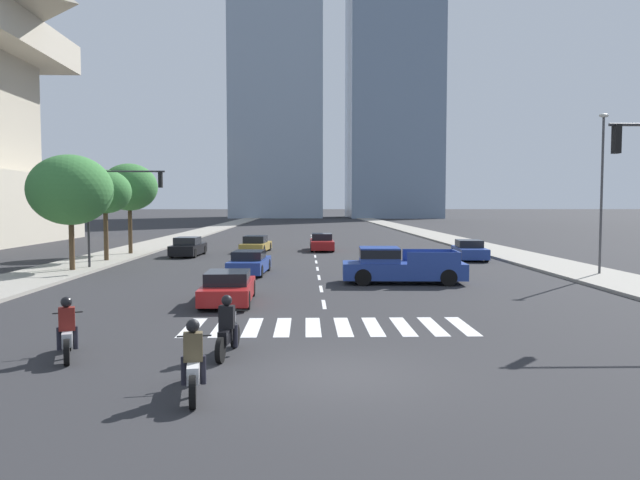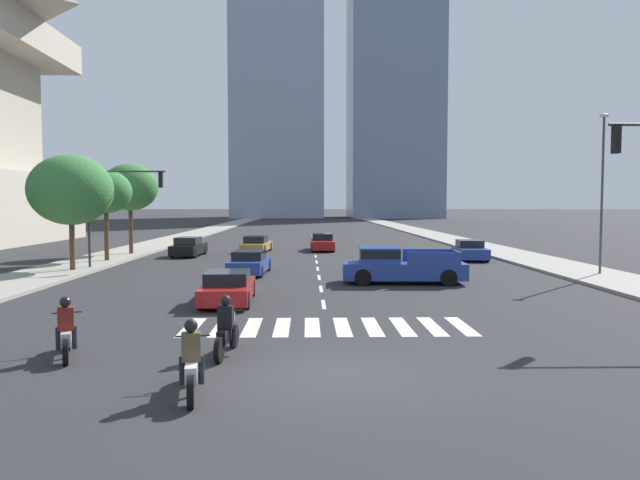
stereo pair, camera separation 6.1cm
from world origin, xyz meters
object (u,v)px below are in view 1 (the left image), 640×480
sedan_blue_3 (470,251)px  traffic_signal_far (117,197)px  motorcycle_lead (193,365)px  street_tree_second (105,192)px  street_lamp_east (602,182)px  motorcycle_trailing (228,331)px  sedan_red_1 (228,288)px  sedan_black_2 (188,247)px  pickup_truck (397,266)px  street_tree_third (129,187)px  street_tree_nearest (70,190)px  sedan_red_0 (322,243)px  sedan_gold_5 (256,245)px  motorcycle_third (67,334)px  sedan_blue_4 (250,263)px

sedan_blue_3 → traffic_signal_far: size_ratio=0.78×
motorcycle_lead → street_tree_second: 28.47m
street_lamp_east → street_tree_second: 28.52m
sedan_blue_3 → motorcycle_trailing: bearing=-22.3°
traffic_signal_far → sedan_red_1: bearing=-56.3°
sedan_black_2 → sedan_blue_3: (19.09, -3.09, -0.02)m
motorcycle_lead → pickup_truck: 17.30m
street_tree_third → pickup_truck: bearing=-42.5°
street_tree_second → street_tree_nearest: bearing=-90.0°
motorcycle_trailing → sedan_red_0: 32.84m
sedan_red_1 → sedan_black_2: size_ratio=0.97×
sedan_gold_5 → motorcycle_lead: bearing=-171.7°
motorcycle_trailing → sedan_blue_3: motorcycle_trailing is taller
motorcycle_third → sedan_blue_3: (16.51, 24.82, 0.01)m
motorcycle_lead → motorcycle_trailing: size_ratio=1.06×
sedan_black_2 → sedan_blue_4: sedan_black_2 is taller
motorcycle_lead → sedan_blue_3: bearing=-34.3°
sedan_black_2 → street_tree_third: (-4.23, 0.69, 4.23)m
street_lamp_east → street_tree_third: size_ratio=1.26×
motorcycle_lead → street_tree_third: size_ratio=0.35×
pickup_truck → street_tree_nearest: size_ratio=0.93×
motorcycle_third → street_tree_second: (-6.80, 23.40, 3.83)m
sedan_red_1 → sedan_gold_5: (-0.92, 23.40, 0.02)m
sedan_blue_3 → traffic_signal_far: 22.28m
sedan_red_0 → sedan_red_1: (-4.16, -24.94, -0.05)m
sedan_blue_3 → street_lamp_east: street_lamp_east is taller
street_tree_nearest → street_tree_second: street_tree_nearest is taller
motorcycle_lead → motorcycle_trailing: (0.27, 3.01, 0.00)m
street_lamp_east → sedan_black_2: bearing=152.1°
street_lamp_east → street_tree_third: (-27.44, 12.97, 0.07)m
motorcycle_trailing → sedan_gold_5: 31.20m
motorcycle_lead → street_tree_second: bearing=12.3°
motorcycle_lead → street_tree_third: street_tree_third is taller
sedan_red_1 → street_tree_third: size_ratio=0.70×
motorcycle_third → motorcycle_lead: bearing=-148.8°
motorcycle_third → sedan_blue_4: 17.21m
sedan_gold_5 → street_tree_nearest: (-8.70, -13.40, 3.84)m
pickup_truck → sedan_red_1: bearing=39.7°
motorcycle_lead → street_lamp_east: bearing=-52.0°
street_tree_nearest → street_tree_third: street_tree_third is taller
motorcycle_third → sedan_blue_3: motorcycle_third is taller
pickup_truck → sedan_red_0: bearing=-78.3°
sedan_blue_3 → street_tree_nearest: (-23.32, -6.91, 3.81)m
sedan_blue_4 → sedan_gold_5: sedan_gold_5 is taller
motorcycle_lead → sedan_red_0: size_ratio=0.46×
sedan_gold_5 → sedan_black_2: bearing=132.8°
motorcycle_trailing → traffic_signal_far: traffic_signal_far is taller
sedan_blue_4 → street_tree_second: street_tree_second is taller
sedan_blue_4 → street_lamp_east: street_lamp_east is taller
motorcycle_trailing → street_lamp_east: (16.83, 15.46, 4.19)m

